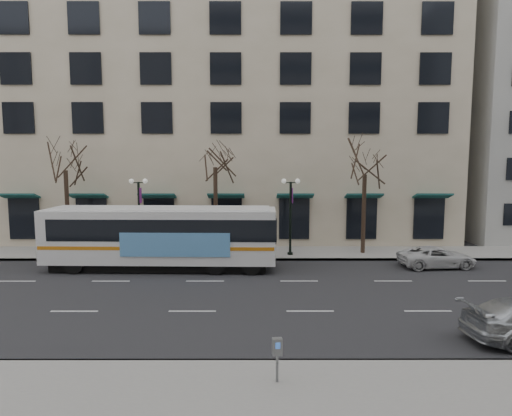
{
  "coord_description": "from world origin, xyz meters",
  "views": [
    {
      "loc": [
        2.67,
        -19.82,
        6.29
      ],
      "look_at": [
        2.71,
        1.46,
        4.0
      ],
      "focal_mm": 30.0,
      "sensor_mm": 36.0,
      "label": 1
    }
  ],
  "objects_px": {
    "tree_far_mid": "(215,153)",
    "lamp_post_right": "(291,213)",
    "city_bus": "(163,236)",
    "pay_station": "(277,350)",
    "lamp_post_left": "(139,213)",
    "tree_far_left": "(65,156)",
    "tree_far_right": "(365,160)",
    "white_pickup": "(437,257)"
  },
  "relations": [
    {
      "from": "tree_far_mid",
      "to": "lamp_post_right",
      "type": "bearing_deg",
      "value": -6.83
    },
    {
      "from": "city_bus",
      "to": "pay_station",
      "type": "height_order",
      "value": "city_bus"
    },
    {
      "from": "lamp_post_left",
      "to": "city_bus",
      "type": "xyz_separation_m",
      "value": [
        2.22,
        -3.23,
        -0.95
      ]
    },
    {
      "from": "lamp_post_left",
      "to": "pay_station",
      "type": "distance_m",
      "value": 18.65
    },
    {
      "from": "tree_far_left",
      "to": "tree_far_right",
      "type": "xyz_separation_m",
      "value": [
        20.0,
        0.0,
        -0.28
      ]
    },
    {
      "from": "lamp_post_left",
      "to": "pay_station",
      "type": "height_order",
      "value": "lamp_post_left"
    },
    {
      "from": "tree_far_right",
      "to": "lamp_post_right",
      "type": "bearing_deg",
      "value": -173.15
    },
    {
      "from": "tree_far_mid",
      "to": "lamp_post_right",
      "type": "distance_m",
      "value": 6.41
    },
    {
      "from": "pay_station",
      "to": "tree_far_right",
      "type": "bearing_deg",
      "value": 60.65
    },
    {
      "from": "lamp_post_left",
      "to": "tree_far_mid",
      "type": "bearing_deg",
      "value": 6.85
    },
    {
      "from": "lamp_post_right",
      "to": "city_bus",
      "type": "distance_m",
      "value": 8.47
    },
    {
      "from": "tree_far_right",
      "to": "pay_station",
      "type": "xyz_separation_m",
      "value": [
        -6.72,
        -17.21,
        -5.35
      ]
    },
    {
      "from": "tree_far_right",
      "to": "white_pickup",
      "type": "xyz_separation_m",
      "value": [
        3.57,
        -3.47,
        -5.8
      ]
    },
    {
      "from": "tree_far_left",
      "to": "lamp_post_left",
      "type": "xyz_separation_m",
      "value": [
        5.01,
        -0.6,
        -3.75
      ]
    },
    {
      "from": "lamp_post_right",
      "to": "white_pickup",
      "type": "xyz_separation_m",
      "value": [
        8.56,
        -2.87,
        -2.32
      ]
    },
    {
      "from": "tree_far_right",
      "to": "tree_far_left",
      "type": "bearing_deg",
      "value": 180.0
    },
    {
      "from": "lamp_post_left",
      "to": "city_bus",
      "type": "bearing_deg",
      "value": -55.45
    },
    {
      "from": "lamp_post_right",
      "to": "tree_far_mid",
      "type": "bearing_deg",
      "value": 173.17
    },
    {
      "from": "lamp_post_left",
      "to": "white_pickup",
      "type": "xyz_separation_m",
      "value": [
        18.56,
        -2.87,
        -2.32
      ]
    },
    {
      "from": "tree_far_mid",
      "to": "tree_far_left",
      "type": "bearing_deg",
      "value": -180.0
    },
    {
      "from": "tree_far_left",
      "to": "lamp_post_right",
      "type": "xyz_separation_m",
      "value": [
        15.01,
        -0.6,
        -3.75
      ]
    },
    {
      "from": "pay_station",
      "to": "tree_far_left",
      "type": "bearing_deg",
      "value": 119.63
    },
    {
      "from": "tree_far_left",
      "to": "lamp_post_right",
      "type": "bearing_deg",
      "value": -2.29
    },
    {
      "from": "tree_far_left",
      "to": "lamp_post_left",
      "type": "bearing_deg",
      "value": -6.83
    },
    {
      "from": "tree_far_left",
      "to": "tree_far_mid",
      "type": "distance_m",
      "value": 10.0
    },
    {
      "from": "lamp_post_left",
      "to": "white_pickup",
      "type": "bearing_deg",
      "value": -8.78
    },
    {
      "from": "tree_far_left",
      "to": "tree_far_right",
      "type": "distance_m",
      "value": 20.0
    },
    {
      "from": "tree_far_mid",
      "to": "tree_far_right",
      "type": "xyz_separation_m",
      "value": [
        10.0,
        -0.0,
        -0.48
      ]
    },
    {
      "from": "lamp_post_right",
      "to": "lamp_post_left",
      "type": "bearing_deg",
      "value": 180.0
    },
    {
      "from": "tree_far_mid",
      "to": "lamp_post_left",
      "type": "relative_size",
      "value": 1.64
    },
    {
      "from": "white_pickup",
      "to": "pay_station",
      "type": "bearing_deg",
      "value": 138.47
    },
    {
      "from": "tree_far_right",
      "to": "lamp_post_right",
      "type": "height_order",
      "value": "tree_far_right"
    },
    {
      "from": "tree_far_left",
      "to": "tree_far_mid",
      "type": "height_order",
      "value": "tree_far_mid"
    },
    {
      "from": "lamp_post_right",
      "to": "pay_station",
      "type": "height_order",
      "value": "lamp_post_right"
    },
    {
      "from": "tree_far_right",
      "to": "lamp_post_left",
      "type": "relative_size",
      "value": 1.55
    },
    {
      "from": "tree_far_left",
      "to": "white_pickup",
      "type": "bearing_deg",
      "value": -8.37
    },
    {
      "from": "tree_far_right",
      "to": "white_pickup",
      "type": "bearing_deg",
      "value": -44.14
    },
    {
      "from": "tree_far_right",
      "to": "pay_station",
      "type": "bearing_deg",
      "value": -111.32
    },
    {
      "from": "lamp_post_left",
      "to": "pay_station",
      "type": "xyz_separation_m",
      "value": [
        8.27,
        -16.61,
        -1.88
      ]
    },
    {
      "from": "tree_far_mid",
      "to": "tree_far_right",
      "type": "distance_m",
      "value": 10.01
    },
    {
      "from": "tree_far_left",
      "to": "city_bus",
      "type": "height_order",
      "value": "tree_far_left"
    },
    {
      "from": "pay_station",
      "to": "lamp_post_right",
      "type": "bearing_deg",
      "value": 76.04
    }
  ]
}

